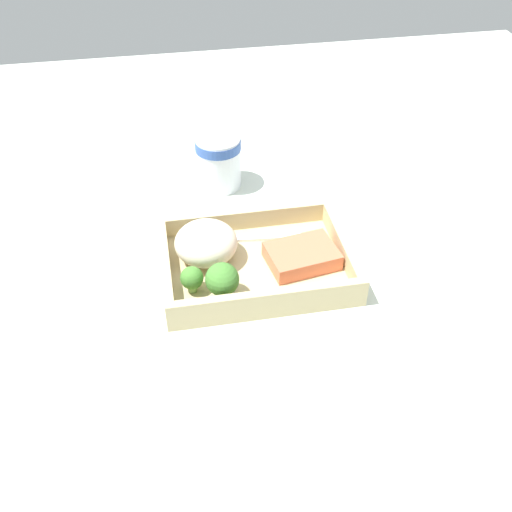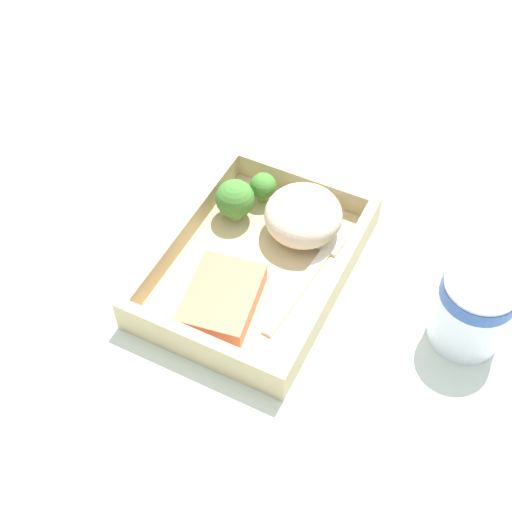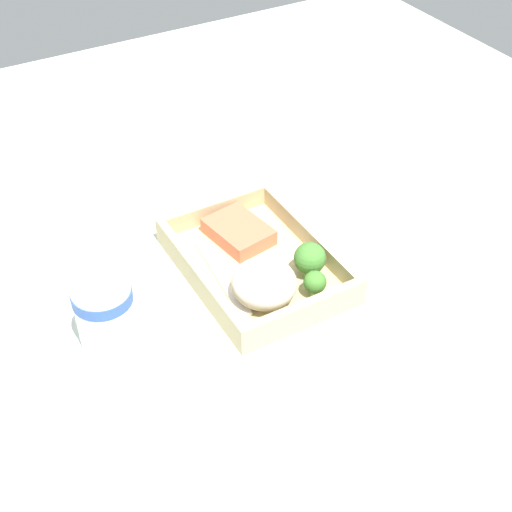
{
  "view_description": "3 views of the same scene",
  "coord_description": "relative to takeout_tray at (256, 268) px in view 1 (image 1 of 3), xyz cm",
  "views": [
    {
      "loc": [
        11.08,
        60.65,
        54.96
      ],
      "look_at": [
        0.0,
        0.0,
        2.7
      ],
      "focal_mm": 42.0,
      "sensor_mm": 36.0,
      "label": 1
    },
    {
      "loc": [
        -42.43,
        -21.23,
        60.36
      ],
      "look_at": [
        0.0,
        0.0,
        2.7
      ],
      "focal_mm": 50.0,
      "sensor_mm": 36.0,
      "label": 2
    },
    {
      "loc": [
        63.89,
        -36.48,
        65.7
      ],
      "look_at": [
        0.0,
        0.0,
        2.7
      ],
      "focal_mm": 50.0,
      "sensor_mm": 36.0,
      "label": 3
    }
  ],
  "objects": [
    {
      "name": "tray_rim",
      "position": [
        0.0,
        0.0,
        2.06
      ],
      "size": [
        25.55,
        18.53,
        2.91
      ],
      "color": "#C6B283",
      "rests_on": "takeout_tray"
    },
    {
      "name": "mashed_potatoes",
      "position": [
        6.43,
        -2.48,
        3.34
      ],
      "size": [
        8.56,
        8.46,
        5.47
      ],
      "primitive_type": "ellipsoid",
      "color": "beige",
      "rests_on": "takeout_tray"
    },
    {
      "name": "receipt_slip",
      "position": [
        23.57,
        -1.94,
        -0.48
      ],
      "size": [
        9.1,
        15.09,
        0.24
      ],
      "primitive_type": "cube",
      "rotation": [
        0.0,
        0.0,
        0.08
      ],
      "color": "white",
      "rests_on": "ground_plane"
    },
    {
      "name": "ground_plane",
      "position": [
        0.0,
        0.0,
        -1.6
      ],
      "size": [
        160.0,
        160.0,
        2.0
      ],
      "primitive_type": "cube",
      "color": "silver"
    },
    {
      "name": "broccoli_floret_1",
      "position": [
        5.29,
        5.22,
        3.32
      ],
      "size": [
        4.34,
        4.34,
        5.0
      ],
      "color": "#81AA5F",
      "rests_on": "takeout_tray"
    },
    {
      "name": "paper_cup",
      "position": [
        2.05,
        -22.17,
        4.26
      ],
      "size": [
        7.3,
        7.3,
        8.71
      ],
      "color": "white",
      "rests_on": "ground_plane"
    },
    {
      "name": "salmon_fillet",
      "position": [
        -6.22,
        0.69,
        1.75
      ],
      "size": [
        10.18,
        8.17,
        2.3
      ],
      "primitive_type": "cube",
      "rotation": [
        0.0,
        0.0,
        0.16
      ],
      "color": "#DF6E4C",
      "rests_on": "takeout_tray"
    },
    {
      "name": "fork",
      "position": [
        1.43,
        -5.71,
        0.82
      ],
      "size": [
        15.88,
        3.11,
        0.44
      ],
      "color": "white",
      "rests_on": "takeout_tray"
    },
    {
      "name": "broccoli_floret_2",
      "position": [
        9.0,
        3.62,
        2.72
      ],
      "size": [
        3.02,
        3.02,
        3.73
      ],
      "color": "#79A556",
      "rests_on": "takeout_tray"
    },
    {
      "name": "takeout_tray",
      "position": [
        0.0,
        0.0,
        0.0
      ],
      "size": [
        25.55,
        18.53,
        1.2
      ],
      "primitive_type": "cube",
      "color": "#C6B283",
      "rests_on": "ground_plane"
    }
  ]
}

